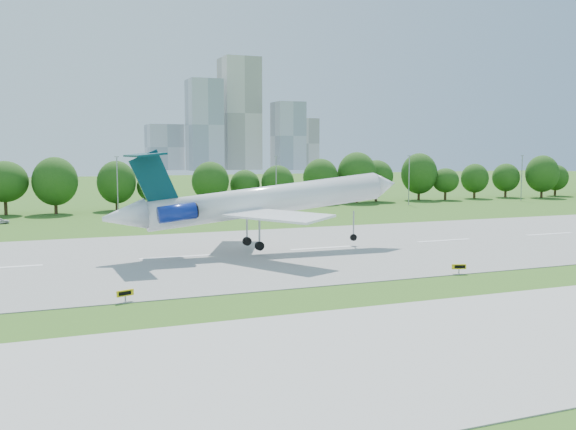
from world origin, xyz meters
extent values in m
plane|color=#2F5E18|center=(0.00, 0.00, 0.00)|extent=(600.00, 600.00, 0.00)
cube|color=gray|center=(0.00, 25.00, 0.04)|extent=(400.00, 45.00, 0.08)
cube|color=#ADADA8|center=(0.00, -18.00, 0.04)|extent=(400.00, 23.00, 0.08)
cylinder|color=#382314|center=(-20.00, 92.00, 1.80)|extent=(0.70, 0.70, 3.60)
sphere|color=#143B0E|center=(-20.00, 92.00, 6.20)|extent=(8.40, 8.40, 8.40)
cylinder|color=#382314|center=(20.00, 92.00, 1.80)|extent=(0.70, 0.70, 3.60)
sphere|color=#143B0E|center=(20.00, 92.00, 6.20)|extent=(8.40, 8.40, 8.40)
cylinder|color=#382314|center=(60.00, 92.00, 1.80)|extent=(0.70, 0.70, 3.60)
sphere|color=#143B0E|center=(60.00, 92.00, 6.20)|extent=(8.40, 8.40, 8.40)
cylinder|color=#382314|center=(100.00, 92.00, 1.80)|extent=(0.70, 0.70, 3.60)
sphere|color=#143B0E|center=(100.00, 92.00, 6.20)|extent=(8.40, 8.40, 8.40)
cylinder|color=gray|center=(-20.00, 82.00, 6.00)|extent=(0.24, 0.24, 12.00)
cube|color=gray|center=(-20.00, 82.00, 12.10)|extent=(0.90, 0.25, 0.18)
cylinder|color=gray|center=(15.00, 82.00, 6.00)|extent=(0.24, 0.24, 12.00)
cube|color=gray|center=(15.00, 82.00, 12.10)|extent=(0.90, 0.25, 0.18)
cylinder|color=gray|center=(50.00, 82.00, 6.00)|extent=(0.24, 0.24, 12.00)
cube|color=gray|center=(50.00, 82.00, 12.10)|extent=(0.90, 0.25, 0.18)
cylinder|color=gray|center=(85.00, 82.00, 6.00)|extent=(0.24, 0.24, 12.00)
cube|color=gray|center=(85.00, 82.00, 12.10)|extent=(0.90, 0.25, 0.18)
cube|color=#B2B2B7|center=(75.00, 380.00, 31.00)|extent=(22.00, 22.00, 62.00)
cube|color=beige|center=(105.00, 395.00, 40.00)|extent=(26.00, 26.00, 80.00)
cube|color=#B2B2B7|center=(135.00, 375.00, 24.00)|extent=(20.00, 20.00, 48.00)
cube|color=beige|center=(158.00, 400.00, 19.00)|extent=(18.00, 18.00, 38.00)
cube|color=#B2B2B7|center=(52.00, 405.00, 16.00)|extent=(24.00, 24.00, 32.00)
cylinder|color=white|center=(-7.68, 25.00, 6.83)|extent=(32.28, 4.66, 6.79)
cone|color=white|center=(10.00, 25.51, 8.53)|extent=(3.86, 3.84, 4.04)
cone|color=white|center=(-26.22, 24.47, 5.47)|extent=(5.56, 3.89, 4.21)
cube|color=white|center=(-9.38, 17.49, 5.58)|extent=(10.98, 14.77, 0.78)
cube|color=white|center=(-9.81, 32.40, 5.58)|extent=(10.38, 14.83, 0.78)
cube|color=#05333D|center=(-22.59, 24.57, 9.81)|extent=(5.89, 0.70, 7.31)
cube|color=#05333D|center=(-23.66, 24.54, 12.80)|extent=(3.71, 10.22, 0.56)
cylinder|color=navy|center=(-20.38, 21.86, 5.92)|extent=(4.71, 2.16, 2.45)
cylinder|color=navy|center=(-20.54, 27.40, 5.92)|extent=(4.71, 2.16, 2.45)
cylinder|color=gray|center=(5.10, 25.37, 3.10)|extent=(0.21, 0.21, 3.73)
cylinder|color=black|center=(5.10, 25.37, 1.23)|extent=(0.97, 0.35, 0.96)
cylinder|color=gray|center=(-9.74, 22.60, 3.10)|extent=(0.26, 0.26, 3.73)
cylinder|color=black|center=(-9.74, 22.60, 1.23)|extent=(1.19, 0.51, 1.17)
cylinder|color=gray|center=(-9.88, 27.28, 3.10)|extent=(0.26, 0.26, 3.73)
cylinder|color=black|center=(-9.88, 27.28, 1.23)|extent=(1.19, 0.51, 1.17)
cube|color=gray|center=(-29.07, 2.97, 0.35)|extent=(0.13, 0.13, 0.69)
cube|color=yellow|center=(-29.07, 2.97, 0.84)|extent=(1.55, 0.71, 0.54)
cube|color=black|center=(-29.03, 2.86, 0.84)|extent=(1.12, 0.42, 0.35)
cube|color=gray|center=(6.14, 2.87, 0.34)|extent=(0.12, 0.12, 0.68)
cube|color=yellow|center=(6.14, 2.87, 0.83)|extent=(1.55, 0.63, 0.54)
cube|color=black|center=(6.11, 2.77, 0.83)|extent=(1.13, 0.37, 0.34)
camera|label=1|loc=(-36.27, -53.58, 13.22)|focal=40.00mm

